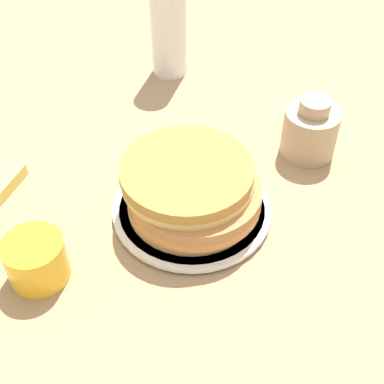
{
  "coord_description": "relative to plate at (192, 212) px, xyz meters",
  "views": [
    {
      "loc": [
        -0.01,
        0.54,
        0.57
      ],
      "look_at": [
        -0.01,
        0.0,
        0.05
      ],
      "focal_mm": 50.0,
      "sensor_mm": 36.0,
      "label": 1
    }
  ],
  "objects": [
    {
      "name": "ground_plane",
      "position": [
        0.01,
        -0.0,
        -0.01
      ],
      "size": [
        4.0,
        4.0,
        0.0
      ],
      "primitive_type": "plane",
      "color": "#9E7F5B"
    },
    {
      "name": "plate",
      "position": [
        0.0,
        0.0,
        0.0
      ],
      "size": [
        0.23,
        0.23,
        0.01
      ],
      "color": "white",
      "rests_on": "ground_plane"
    },
    {
      "name": "pancake_stack",
      "position": [
        0.0,
        0.0,
        0.04
      ],
      "size": [
        0.2,
        0.19,
        0.08
      ],
      "color": "tan",
      "rests_on": "plate"
    },
    {
      "name": "juice_glass",
      "position": [
        0.2,
        0.11,
        0.02
      ],
      "size": [
        0.08,
        0.08,
        0.06
      ],
      "color": "yellow",
      "rests_on": "ground_plane"
    },
    {
      "name": "cream_jug",
      "position": [
        -0.19,
        -0.14,
        0.04
      ],
      "size": [
        0.09,
        0.09,
        0.1
      ],
      "color": "tan",
      "rests_on": "ground_plane"
    },
    {
      "name": "water_bottle_near",
      "position": [
        0.04,
        -0.39,
        0.1
      ],
      "size": [
        0.07,
        0.07,
        0.24
      ],
      "color": "white",
      "rests_on": "ground_plane"
    }
  ]
}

